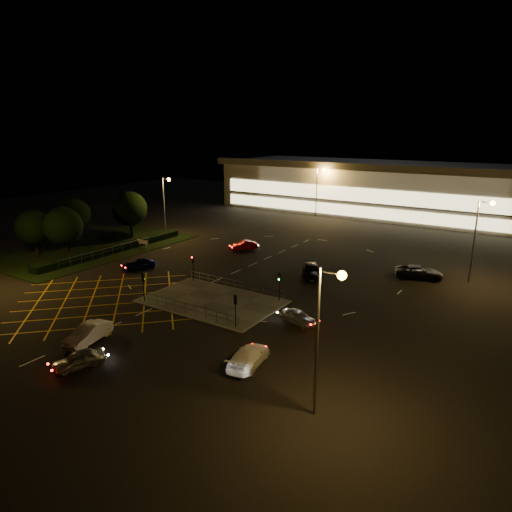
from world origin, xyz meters
The scene contains 26 objects.
ground centered at (0.00, 0.00, 0.00)m, with size 180.00×180.00×0.00m, color black.
pedestrian_island centered at (2.00, -2.00, 0.06)m, with size 14.00×9.00×0.12m, color #4C4944.
grass_verge centered at (-28.00, 6.00, 0.04)m, with size 18.00×30.00×0.08m, color black.
hedge centered at (-23.00, 6.00, 0.50)m, with size 2.00×26.00×1.00m, color black.
supermarket centered at (0.00, 61.95, 5.31)m, with size 72.00×26.50×10.50m.
streetlight_se centered at (20.44, -14.00, 6.56)m, with size 1.78×0.56×10.03m.
streetlight_nw centered at (-23.56, 18.00, 6.56)m, with size 1.78×0.56×10.03m.
streetlight_ne centered at (24.44, 20.00, 6.56)m, with size 1.78×0.56×10.03m.
streetlight_far_left centered at (-9.56, 48.00, 6.56)m, with size 1.78×0.56×10.03m.
signal_sw centered at (-4.00, -5.99, 2.37)m, with size 0.28×0.30×3.15m.
signal_se centered at (8.00, -5.99, 2.37)m, with size 0.28×0.30×3.15m.
signal_nw centered at (-4.00, 1.99, 2.37)m, with size 0.28×0.30×3.15m.
signal_ne centered at (8.00, 1.99, 2.37)m, with size 0.28×0.30×3.15m.
tree_a centered at (-30.00, -2.00, 4.33)m, with size 5.04×5.04×6.86m.
tree_b centered at (-32.00, 6.00, 4.64)m, with size 5.40×5.40×7.35m.
tree_c centered at (-28.00, 14.00, 4.95)m, with size 5.76×5.76×7.84m.
tree_d centered at (-34.00, 20.00, 4.02)m, with size 4.68×4.68×6.37m.
tree_e centered at (-26.00, 0.00, 4.64)m, with size 5.40×5.40×7.35m.
car_near_silver centered at (2.00, -18.57, 0.67)m, with size 1.58×3.94×1.34m, color #ADB0B5.
car_queue_white centered at (-1.06, -15.34, 0.78)m, with size 1.66×4.76×1.57m, color silver.
car_left_blue centered at (-13.63, 2.13, 0.61)m, with size 2.02×4.37×1.21m, color #0B0D44.
car_far_dkgrey centered at (7.07, 11.58, 0.78)m, with size 2.19×5.40×1.57m, color black.
car_right_silver centered at (12.30, -1.88, 0.65)m, with size 1.54×3.83×1.31m, color #BABCC2.
car_circ_red centered at (-7.43, 17.76, 0.69)m, with size 1.45×4.16×1.37m, color #9E0B11.
car_east_grey centered at (18.51, 18.19, 0.79)m, with size 2.62×5.68×1.58m, color black.
car_approach_white centered at (12.84, -11.05, 0.73)m, with size 2.04×5.03×1.46m, color silver.
Camera 1 is at (30.93, -37.73, 17.97)m, focal length 32.00 mm.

